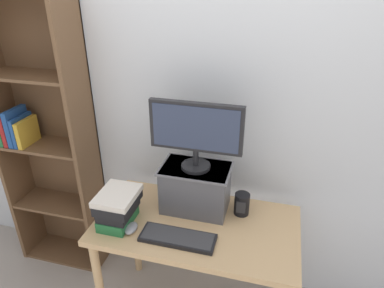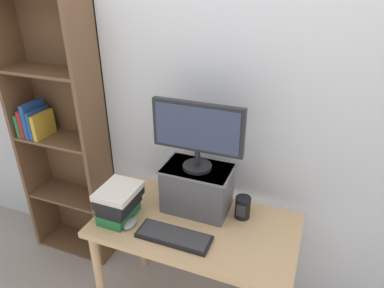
% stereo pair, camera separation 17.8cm
% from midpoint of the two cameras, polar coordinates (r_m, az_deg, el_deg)
% --- Properties ---
extents(back_wall, '(7.00, 0.08, 2.60)m').
position_cam_midpoint_polar(back_wall, '(2.11, 1.50, 5.82)').
color(back_wall, silver).
rests_on(back_wall, ground_plane).
extents(desk, '(1.15, 0.62, 0.77)m').
position_cam_midpoint_polar(desk, '(2.07, -1.78, -15.28)').
color(desk, tan).
rests_on(desk, ground_plane).
extents(bookshelf_unit, '(0.65, 0.28, 1.95)m').
position_cam_midpoint_polar(bookshelf_unit, '(2.62, -24.88, 0.14)').
color(bookshelf_unit, brown).
rests_on(bookshelf_unit, ground_plane).
extents(riser_box, '(0.41, 0.26, 0.28)m').
position_cam_midpoint_polar(riser_box, '(2.03, -1.91, -7.27)').
color(riser_box, '#515156').
rests_on(riser_box, desk).
extents(computer_monitor, '(0.52, 0.17, 0.39)m').
position_cam_midpoint_polar(computer_monitor, '(1.85, -2.09, 2.08)').
color(computer_monitor, black).
rests_on(computer_monitor, riser_box).
extents(keyboard, '(0.41, 0.14, 0.02)m').
position_cam_midpoint_polar(keyboard, '(1.90, -5.16, -15.38)').
color(keyboard, black).
rests_on(keyboard, desk).
extents(computer_mouse, '(0.06, 0.10, 0.04)m').
position_cam_midpoint_polar(computer_mouse, '(1.99, -12.74, -13.61)').
color(computer_mouse, '#99999E').
rests_on(computer_mouse, desk).
extents(book_stack, '(0.21, 0.25, 0.20)m').
position_cam_midpoint_polar(book_stack, '(2.01, -14.77, -10.17)').
color(book_stack, '#236B38').
rests_on(book_stack, desk).
extents(desk_speaker, '(0.09, 0.09, 0.13)m').
position_cam_midpoint_polar(desk_speaker, '(2.04, 5.81, -9.99)').
color(desk_speaker, black).
rests_on(desk_speaker, desk).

